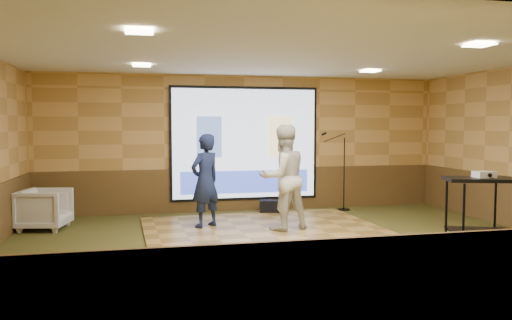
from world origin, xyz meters
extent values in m
plane|color=#293819|center=(0.00, 0.00, 0.00)|extent=(9.00, 9.00, 0.00)
cube|color=tan|center=(0.00, 3.50, 1.50)|extent=(9.00, 0.04, 3.00)
cube|color=tan|center=(0.00, -3.50, 1.50)|extent=(9.00, 0.04, 3.00)
cube|color=silver|center=(0.00, 0.00, 3.00)|extent=(9.00, 7.00, 0.04)
cube|color=#533B1B|center=(0.00, 3.48, 0.47)|extent=(9.00, 0.04, 0.95)
cube|color=#533B1B|center=(0.00, -3.48, 0.47)|extent=(9.00, 0.04, 0.95)
cube|color=black|center=(0.00, 3.45, 1.50)|extent=(3.32, 0.03, 2.52)
cube|color=#C8DAFE|center=(0.00, 3.42, 1.50)|extent=(3.20, 0.02, 2.40)
cube|color=#455D97|center=(-0.80, 3.40, 1.65)|extent=(0.55, 0.01, 0.90)
cube|color=#DCC37F|center=(0.80, 3.40, 1.65)|extent=(0.55, 0.01, 0.90)
cube|color=blue|center=(0.00, 3.40, 0.65)|extent=(2.88, 0.01, 0.50)
cube|color=#F9E5BA|center=(-2.20, 1.80, 2.97)|extent=(0.32, 0.32, 0.02)
cube|color=#F9E5BA|center=(2.20, 1.80, 2.97)|extent=(0.32, 0.32, 0.02)
cube|color=#F9E5BA|center=(-2.20, -1.50, 2.97)|extent=(0.32, 0.32, 0.02)
cube|color=#F9E5BA|center=(2.20, -1.50, 2.97)|extent=(0.32, 0.32, 0.02)
cube|color=#A9833E|center=(-0.07, 1.36, 0.02)|extent=(4.43, 3.47, 0.03)
imported|color=#151F44|center=(-1.09, 1.68, 0.89)|extent=(0.75, 0.69, 1.72)
imported|color=beige|center=(0.25, 1.17, 0.97)|extent=(1.07, 0.93, 1.89)
cylinder|color=black|center=(2.45, -0.92, 0.52)|extent=(0.04, 0.04, 1.05)
cylinder|color=black|center=(2.45, -0.48, 0.52)|extent=(0.04, 0.04, 1.05)
cylinder|color=black|center=(3.33, -0.48, 0.52)|extent=(0.04, 0.04, 1.05)
cube|color=black|center=(2.89, -0.70, 1.07)|extent=(1.05, 0.55, 0.06)
cube|color=black|center=(2.89, -0.70, 0.28)|extent=(0.94, 0.50, 0.03)
cube|color=silver|center=(2.94, -0.70, 1.15)|extent=(0.31, 0.26, 0.10)
cylinder|color=black|center=(2.19, 3.03, 0.01)|extent=(0.28, 0.28, 0.02)
cylinder|color=black|center=(2.19, 3.03, 0.81)|extent=(0.02, 0.02, 1.63)
cylinder|color=black|center=(1.95, 3.03, 1.63)|extent=(0.52, 0.02, 0.20)
cylinder|color=black|center=(1.70, 3.03, 1.72)|extent=(0.12, 0.05, 0.08)
imported|color=gray|center=(-3.97, 2.23, 0.38)|extent=(0.96, 0.95, 0.75)
cube|color=black|center=(0.47, 2.99, 0.14)|extent=(0.51, 0.41, 0.28)
camera|label=1|loc=(-2.14, -7.41, 1.91)|focal=35.00mm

